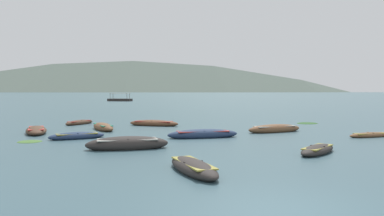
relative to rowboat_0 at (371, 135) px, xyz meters
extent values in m
plane|color=#385660|center=(-9.16, 1485.62, -0.12)|extent=(6000.00, 6000.00, 0.00)
cone|color=#56665B|center=(-1142.28, 2307.95, 94.89)|extent=(732.04, 732.04, 190.01)
cone|color=#56665B|center=(-147.15, 2071.78, 309.60)|extent=(2515.95, 2515.95, 619.45)
cone|color=slate|center=(595.16, 1972.01, 169.04)|extent=(1143.79, 1143.79, 338.31)
ellipsoid|color=brown|center=(0.00, 0.00, -0.01)|extent=(3.29, 1.66, 0.37)
cube|color=olive|center=(0.00, 0.00, 0.10)|extent=(2.37, 1.20, 0.05)
cube|color=brown|center=(0.00, 0.00, 0.15)|extent=(0.23, 0.54, 0.04)
ellipsoid|color=navy|center=(-18.30, -0.44, 0.03)|extent=(3.44, 2.43, 0.51)
cube|color=olive|center=(-18.30, -0.44, 0.19)|extent=(2.47, 1.75, 0.05)
cube|color=navy|center=(-18.30, -0.44, 0.24)|extent=(0.39, 0.66, 0.04)
ellipsoid|color=#4C3323|center=(-20.87, 9.36, 0.03)|extent=(2.22, 3.33, 0.49)
cube|color=#B22D28|center=(-20.87, 9.36, 0.17)|extent=(1.60, 2.40, 0.05)
cube|color=#4C3323|center=(-20.87, 9.36, 0.22)|extent=(0.57, 0.33, 0.04)
ellipsoid|color=#2D2826|center=(-11.49, -9.93, 0.05)|extent=(2.25, 3.85, 0.56)
cube|color=olive|center=(-11.49, -9.93, 0.22)|extent=(1.62, 2.77, 0.05)
cube|color=#2D2826|center=(-11.49, -9.93, 0.27)|extent=(0.71, 0.32, 0.04)
ellipsoid|color=brown|center=(-14.30, 8.01, 0.06)|extent=(4.52, 2.59, 0.61)
cube|color=#B22D28|center=(-14.30, 8.01, 0.25)|extent=(3.25, 1.87, 0.05)
cube|color=brown|center=(-14.30, 8.01, 0.30)|extent=(0.35, 0.86, 0.04)
ellipsoid|color=navy|center=(-10.61, -0.08, 0.08)|extent=(4.64, 2.12, 0.66)
cube|color=#B22D28|center=(-10.61, -0.08, 0.28)|extent=(3.34, 1.53, 0.05)
cube|color=navy|center=(-10.61, -0.08, 0.33)|extent=(0.25, 0.80, 0.04)
ellipsoid|color=#2D2826|center=(-5.59, -6.03, 0.03)|extent=(2.81, 3.09, 0.49)
cube|color=olive|center=(-5.59, -6.03, 0.18)|extent=(2.02, 2.23, 0.05)
cube|color=#2D2826|center=(-5.59, -6.03, 0.23)|extent=(0.56, 0.49, 0.04)
ellipsoid|color=brown|center=(-5.37, 2.96, 0.09)|extent=(4.41, 2.76, 0.69)
cube|color=#B7B2A3|center=(-5.37, 2.96, 0.30)|extent=(3.17, 1.98, 0.05)
cube|color=brown|center=(-5.37, 2.96, 0.35)|extent=(0.39, 0.77, 0.04)
ellipsoid|color=#4C3323|center=(-21.92, 2.54, 0.06)|extent=(2.69, 4.25, 0.60)
cube|color=#B22D28|center=(-21.92, 2.54, 0.24)|extent=(1.94, 3.06, 0.05)
cube|color=#4C3323|center=(-21.92, 2.54, 0.29)|extent=(0.88, 0.40, 0.04)
ellipsoid|color=#2D2826|center=(-14.64, -4.47, 0.12)|extent=(4.32, 2.22, 0.79)
cube|color=#B7B2A3|center=(-14.64, -4.47, 0.36)|extent=(3.11, 1.60, 0.05)
cube|color=#2D2826|center=(-14.64, -4.47, 0.41)|extent=(0.28, 0.93, 0.04)
ellipsoid|color=brown|center=(-17.83, 4.77, 0.08)|extent=(2.76, 4.09, 0.65)
cube|color=#197A56|center=(-17.83, 4.77, 0.27)|extent=(1.99, 2.94, 0.05)
cube|color=brown|center=(-17.83, 4.77, 0.32)|extent=(0.70, 0.40, 0.04)
cube|color=#2D2826|center=(-30.12, 84.68, 0.15)|extent=(7.38, 4.33, 0.90)
cylinder|color=#4C4742|center=(-27.31, 84.64, 1.28)|extent=(0.10, 0.10, 1.80)
cylinder|color=#4C4742|center=(-27.84, 83.03, 1.28)|extent=(0.10, 0.10, 1.80)
cylinder|color=#4C4742|center=(-32.39, 86.32, 1.28)|extent=(0.10, 0.10, 1.80)
cylinder|color=#4C4742|center=(-32.92, 84.71, 1.28)|extent=(0.10, 0.10, 1.80)
cube|color=beige|center=(-30.12, 84.68, 2.18)|extent=(6.20, 3.64, 0.12)
ellipsoid|color=#2D5628|center=(-0.69, 9.86, -0.12)|extent=(2.75, 2.76, 0.14)
ellipsoid|color=#477033|center=(-20.61, -1.76, -0.12)|extent=(1.88, 1.87, 0.14)
camera|label=1|loc=(-11.85, -23.04, 2.77)|focal=34.74mm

